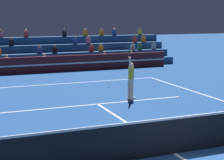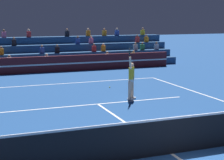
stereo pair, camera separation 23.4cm
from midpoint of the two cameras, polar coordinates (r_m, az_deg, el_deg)
name	(u,v)px [view 1 (the left image)]	position (r m, az deg, el deg)	size (l,w,h in m)	color
ground_plane	(174,153)	(10.83, 8.88, -11.01)	(120.00, 120.00, 0.00)	navy
court_lines	(174,153)	(10.83, 8.88, -10.99)	(11.10, 23.90, 0.01)	white
tennis_net	(175,135)	(10.65, 8.96, -8.27)	(12.00, 0.10, 1.10)	slate
sponsor_banner_wall	(48,64)	(26.01, -10.00, 2.38)	(18.00, 0.26, 1.10)	#51191E
bleacher_stand	(39,56)	(29.07, -11.32, 3.66)	(20.74, 3.80, 2.83)	navy
tennis_player	(131,78)	(17.15, 2.51, 0.24)	(0.67, 0.86, 2.48)	beige
tennis_ball	(109,87)	(20.10, -0.85, -1.10)	(0.07, 0.07, 0.07)	#C6DB33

